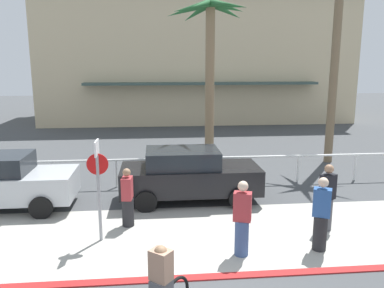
% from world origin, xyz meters
% --- Properties ---
extents(ground_plane, '(80.00, 80.00, 0.00)m').
position_xyz_m(ground_plane, '(0.00, 10.00, 0.00)').
color(ground_plane, '#424447').
extents(sidewalk_strip, '(44.00, 4.00, 0.02)m').
position_xyz_m(sidewalk_strip, '(0.00, 4.20, 0.01)').
color(sidewalk_strip, '#ADAAA0').
rests_on(sidewalk_strip, ground).
extents(curb_paint, '(44.00, 0.24, 0.03)m').
position_xyz_m(curb_paint, '(0.00, 2.20, 0.01)').
color(curb_paint, maroon).
rests_on(curb_paint, ground).
extents(building_backdrop, '(23.22, 10.78, 9.47)m').
position_xyz_m(building_backdrop, '(2.44, 26.68, 4.76)').
color(building_backdrop, beige).
rests_on(building_backdrop, ground).
extents(rail_fence, '(22.32, 0.08, 1.04)m').
position_xyz_m(rail_fence, '(0.00, 8.50, 0.83)').
color(rail_fence, white).
rests_on(rail_fence, ground).
extents(stop_sign_bike_lane, '(0.52, 0.56, 2.56)m').
position_xyz_m(stop_sign_bike_lane, '(-2.22, 4.17, 1.68)').
color(stop_sign_bike_lane, gray).
rests_on(stop_sign_bike_lane, ground).
extents(palm_tree_1, '(3.27, 3.62, 6.74)m').
position_xyz_m(palm_tree_1, '(1.34, 10.32, 5.30)').
color(palm_tree_1, '#846B4C').
rests_on(palm_tree_1, ground).
extents(palm_tree_2, '(3.14, 3.50, 8.75)m').
position_xyz_m(palm_tree_2, '(6.93, 11.33, 6.43)').
color(palm_tree_2, '#756047').
rests_on(palm_tree_2, ground).
extents(car_black_2, '(4.40, 2.02, 1.69)m').
position_xyz_m(car_black_2, '(0.22, 6.89, 0.87)').
color(car_black_2, black).
rests_on(car_black_2, ground).
extents(pedestrian_0, '(0.46, 0.40, 1.79)m').
position_xyz_m(pedestrian_0, '(1.10, 3.08, 0.84)').
color(pedestrian_0, '#384C7A').
rests_on(pedestrian_0, ground).
extents(pedestrian_1, '(0.47, 0.43, 1.80)m').
position_xyz_m(pedestrian_1, '(3.00, 3.15, 0.84)').
color(pedestrian_1, '#232326').
rests_on(pedestrian_1, ground).
extents(pedestrian_2, '(0.35, 0.43, 1.63)m').
position_xyz_m(pedestrian_2, '(-1.60, 5.00, 0.75)').
color(pedestrian_2, '#232326').
rests_on(pedestrian_2, ground).
extents(pedestrian_3, '(0.48, 0.43, 1.80)m').
position_xyz_m(pedestrian_3, '(3.64, 4.25, 0.84)').
color(pedestrian_3, '#4C4C51').
rests_on(pedestrian_3, ground).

